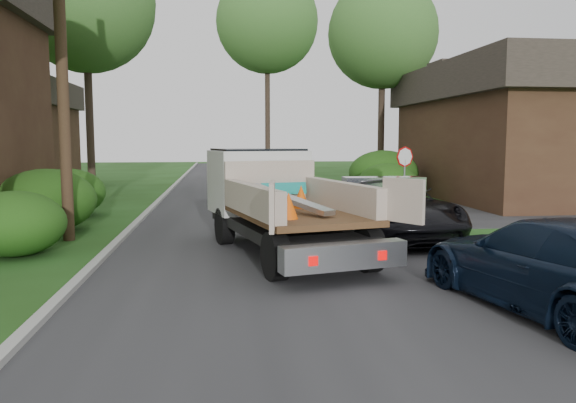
# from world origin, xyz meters

# --- Properties ---
(ground) EXTENTS (120.00, 120.00, 0.00)m
(ground) POSITION_xyz_m (0.00, 0.00, 0.00)
(ground) COLOR #1E4012
(ground) RESTS_ON ground
(road) EXTENTS (8.00, 90.00, 0.02)m
(road) POSITION_xyz_m (0.00, 10.00, 0.00)
(road) COLOR #28282B
(road) RESTS_ON ground
(curb_left) EXTENTS (0.20, 90.00, 0.12)m
(curb_left) POSITION_xyz_m (-4.10, 10.00, 0.06)
(curb_left) COLOR #9E9E99
(curb_left) RESTS_ON ground
(curb_right) EXTENTS (0.20, 90.00, 0.12)m
(curb_right) POSITION_xyz_m (4.10, 10.00, 0.06)
(curb_right) COLOR #9E9E99
(curb_right) RESTS_ON ground
(stop_sign) EXTENTS (0.71, 0.32, 2.48)m
(stop_sign) POSITION_xyz_m (5.20, 9.00, 1.78)
(stop_sign) COLOR slate
(stop_sign) RESTS_ON ground
(utility_pole) EXTENTS (2.42, 1.25, 10.00)m
(utility_pole) POSITION_xyz_m (-5.48, 4.98, 5.17)
(utility_pole) COLOR #382619
(utility_pole) RESTS_ON ground
(house_right) EXTENTS (9.72, 12.96, 6.20)m
(house_right) POSITION_xyz_m (13.00, 14.00, 3.16)
(house_right) COLOR #3D2419
(house_right) RESTS_ON ground
(hedge_left_a) EXTENTS (2.34, 2.34, 1.53)m
(hedge_left_a) POSITION_xyz_m (-6.20, 3.00, 0.77)
(hedge_left_a) COLOR #194510
(hedge_left_a) RESTS_ON ground
(hedge_left_b) EXTENTS (2.86, 2.86, 1.87)m
(hedge_left_b) POSITION_xyz_m (-6.50, 6.50, 0.94)
(hedge_left_b) COLOR #194510
(hedge_left_b) RESTS_ON ground
(hedge_left_c) EXTENTS (2.60, 2.60, 1.70)m
(hedge_left_c) POSITION_xyz_m (-6.80, 10.00, 0.85)
(hedge_left_c) COLOR #194510
(hedge_left_c) RESTS_ON ground
(hedge_right_a) EXTENTS (2.60, 2.60, 1.70)m
(hedge_right_a) POSITION_xyz_m (5.80, 13.00, 0.85)
(hedge_right_a) COLOR #194510
(hedge_right_a) RESTS_ON ground
(hedge_right_b) EXTENTS (3.38, 3.38, 2.21)m
(hedge_right_b) POSITION_xyz_m (6.50, 16.00, 1.10)
(hedge_right_b) COLOR #194510
(hedge_right_b) RESTS_ON ground
(tree_left_far) EXTENTS (6.40, 6.40, 12.20)m
(tree_left_far) POSITION_xyz_m (-7.50, 17.00, 8.98)
(tree_left_far) COLOR #2D2119
(tree_left_far) RESTS_ON ground
(tree_right_far) EXTENTS (6.00, 6.00, 11.50)m
(tree_right_far) POSITION_xyz_m (7.50, 20.00, 8.48)
(tree_right_far) COLOR #2D2119
(tree_right_far) RESTS_ON ground
(tree_center_far) EXTENTS (7.20, 7.20, 14.60)m
(tree_center_far) POSITION_xyz_m (2.00, 30.00, 10.98)
(tree_center_far) COLOR #2D2119
(tree_center_far) RESTS_ON ground
(flatbed_truck) EXTENTS (4.16, 6.97, 2.48)m
(flatbed_truck) POSITION_xyz_m (-0.12, 3.26, 1.35)
(flatbed_truck) COLOR black
(flatbed_truck) RESTS_ON ground
(black_pickup) EXTENTS (3.21, 6.05, 1.62)m
(black_pickup) POSITION_xyz_m (3.23, 4.57, 0.81)
(black_pickup) COLOR black
(black_pickup) RESTS_ON ground
(navy_suv) EXTENTS (2.95, 5.50, 1.52)m
(navy_suv) POSITION_xyz_m (3.80, -2.50, 0.76)
(navy_suv) COLOR black
(navy_suv) RESTS_ON ground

